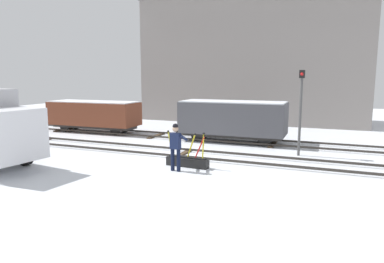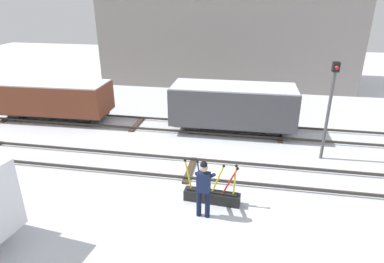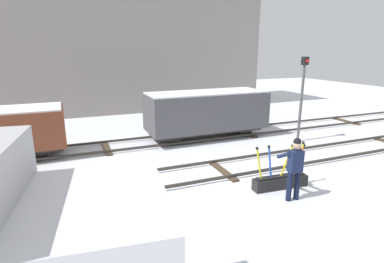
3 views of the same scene
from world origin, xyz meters
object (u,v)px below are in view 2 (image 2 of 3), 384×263
switch_lever_frame (212,195)px  freight_car_mid_siding (52,98)px  signal_post (330,102)px  freight_car_near_switch (233,106)px  rail_worker (204,185)px

switch_lever_frame → freight_car_mid_siding: freight_car_mid_siding is taller
signal_post → freight_car_mid_siding: bearing=170.6°
signal_post → freight_car_near_switch: (-3.77, 2.18, -1.07)m
rail_worker → freight_car_near_switch: bearing=90.9°
signal_post → freight_car_mid_siding: 13.36m
rail_worker → freight_car_near_switch: size_ratio=0.32×
freight_car_near_switch → freight_car_mid_siding: bearing=179.3°
switch_lever_frame → freight_car_mid_siding: size_ratio=0.30×
freight_car_mid_siding → freight_car_near_switch: freight_car_near_switch is taller
signal_post → freight_car_near_switch: bearing=150.0°
rail_worker → signal_post: (4.15, 4.56, 1.33)m
switch_lever_frame → freight_car_mid_siding: bearing=150.9°
freight_car_mid_siding → rail_worker: bearing=-38.4°
freight_car_mid_siding → freight_car_near_switch: 9.36m
rail_worker → freight_car_mid_siding: bearing=147.2°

